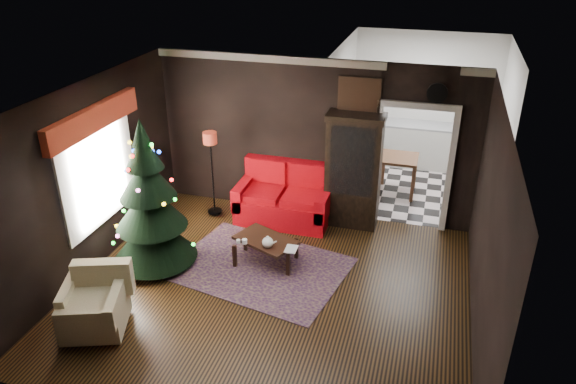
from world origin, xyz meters
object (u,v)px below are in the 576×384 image
(floor_lamp, at_px, (212,173))
(christmas_tree, at_px, (149,202))
(curio_cabinet, at_px, (353,173))
(wall_clock, at_px, (437,93))
(kitchen_table, at_px, (398,175))
(coffee_table, at_px, (266,250))
(loveseat, at_px, (284,195))
(armchair, at_px, (93,301))
(teapot, at_px, (268,242))

(floor_lamp, height_order, christmas_tree, christmas_tree)
(curio_cabinet, relative_size, wall_clock, 5.94)
(floor_lamp, bearing_deg, curio_cabinet, 9.67)
(kitchen_table, bearing_deg, coffee_table, -119.12)
(christmas_tree, bearing_deg, curio_cabinet, 37.57)
(curio_cabinet, bearing_deg, kitchen_table, 65.56)
(coffee_table, xyz_separation_m, wall_clock, (2.24, 1.78, 2.16))
(curio_cabinet, bearing_deg, loveseat, -169.17)
(loveseat, bearing_deg, armchair, -113.53)
(armchair, height_order, kitchen_table, armchair)
(armchair, distance_m, coffee_table, 2.64)
(armchair, bearing_deg, coffee_table, 32.36)
(loveseat, relative_size, floor_lamp, 1.13)
(floor_lamp, xyz_separation_m, kitchen_table, (3.04, 1.84, -0.45))
(floor_lamp, relative_size, kitchen_table, 2.01)
(teapot, xyz_separation_m, wall_clock, (2.13, 2.00, 1.86))
(loveseat, distance_m, kitchen_table, 2.45)
(teapot, bearing_deg, wall_clock, 43.10)
(loveseat, bearing_deg, curio_cabinet, 10.83)
(kitchen_table, bearing_deg, teapot, -116.00)
(floor_lamp, xyz_separation_m, armchair, (-0.26, -3.27, -0.37))
(curio_cabinet, xyz_separation_m, teapot, (-0.93, -1.82, -0.43))
(wall_clock, bearing_deg, kitchen_table, 113.75)
(christmas_tree, relative_size, kitchen_table, 3.21)
(teapot, bearing_deg, armchair, -132.81)
(loveseat, bearing_deg, teapot, -82.30)
(floor_lamp, xyz_separation_m, coffee_table, (1.35, -1.19, -0.61))
(armchair, relative_size, wall_clock, 2.52)
(christmas_tree, xyz_separation_m, armchair, (0.02, -1.62, -0.59))
(wall_clock, bearing_deg, christmas_tree, -150.00)
(christmas_tree, distance_m, armchair, 1.72)
(teapot, bearing_deg, loveseat, 97.70)
(loveseat, relative_size, kitchen_table, 2.27)
(floor_lamp, relative_size, armchair, 1.87)
(floor_lamp, height_order, armchair, floor_lamp)
(curio_cabinet, xyz_separation_m, christmas_tree, (-2.67, -2.06, 0.10))
(christmas_tree, bearing_deg, armchair, -89.36)
(armchair, xyz_separation_m, wall_clock, (3.85, 3.85, 1.92))
(curio_cabinet, height_order, kitchen_table, curio_cabinet)
(loveseat, height_order, teapot, loveseat)
(floor_lamp, relative_size, teapot, 7.92)
(wall_clock, bearing_deg, armchair, -135.00)
(loveseat, height_order, floor_lamp, floor_lamp)
(kitchen_table, bearing_deg, curio_cabinet, -114.44)
(floor_lamp, distance_m, coffee_table, 1.90)
(curio_cabinet, xyz_separation_m, wall_clock, (1.20, 0.18, 1.43))
(coffee_table, height_order, kitchen_table, kitchen_table)
(armchair, height_order, wall_clock, wall_clock)
(armchair, xyz_separation_m, teapot, (1.72, 1.86, 0.06))
(floor_lamp, relative_size, christmas_tree, 0.63)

